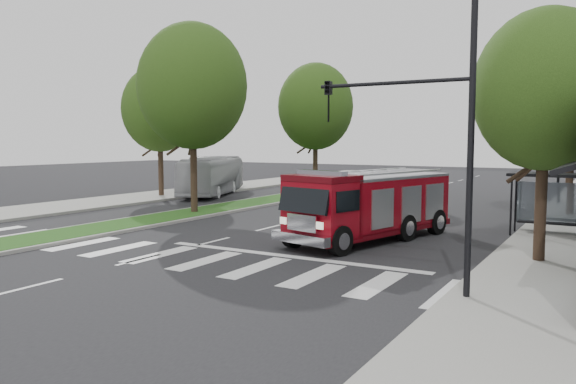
# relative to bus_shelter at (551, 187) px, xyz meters

# --- Properties ---
(ground) EXTENTS (140.00, 140.00, 0.00)m
(ground) POSITION_rel_bus_shelter_xyz_m (-11.20, -8.15, -2.04)
(ground) COLOR black
(ground) RESTS_ON ground
(sidewalk_left) EXTENTS (5.00, 80.00, 0.15)m
(sidewalk_left) POSITION_rel_bus_shelter_xyz_m (-25.70, 1.85, -1.96)
(sidewalk_left) COLOR gray
(sidewalk_left) RESTS_ON ground
(median) EXTENTS (3.00, 50.00, 0.15)m
(median) POSITION_rel_bus_shelter_xyz_m (-17.20, 9.85, -1.96)
(median) COLOR gray
(median) RESTS_ON ground
(bus_shelter) EXTENTS (3.20, 1.60, 2.61)m
(bus_shelter) POSITION_rel_bus_shelter_xyz_m (0.00, 0.00, 0.00)
(bus_shelter) COLOR black
(bus_shelter) RESTS_ON ground
(tree_right_near) EXTENTS (4.40, 4.40, 8.05)m
(tree_right_near) POSITION_rel_bus_shelter_xyz_m (0.30, -6.15, 3.47)
(tree_right_near) COLOR black
(tree_right_near) RESTS_ON ground
(tree_right_mid) EXTENTS (5.60, 5.60, 9.72)m
(tree_right_mid) POSITION_rel_bus_shelter_xyz_m (0.30, 5.85, 4.45)
(tree_right_mid) COLOR black
(tree_right_mid) RESTS_ON ground
(tree_median_near) EXTENTS (5.80, 5.80, 10.16)m
(tree_median_near) POSITION_rel_bus_shelter_xyz_m (-17.20, -2.15, 4.77)
(tree_median_near) COLOR black
(tree_median_near) RESTS_ON ground
(tree_median_far) EXTENTS (5.60, 5.60, 9.72)m
(tree_median_far) POSITION_rel_bus_shelter_xyz_m (-17.20, 11.85, 4.45)
(tree_median_far) COLOR black
(tree_median_far) RESTS_ON ground
(tree_left_mid) EXTENTS (5.20, 5.20, 9.16)m
(tree_left_mid) POSITION_rel_bus_shelter_xyz_m (-25.20, 3.85, 4.12)
(tree_left_mid) COLOR black
(tree_left_mid) RESTS_ON ground
(streetlight_right_near) EXTENTS (4.08, 0.22, 8.00)m
(streetlight_right_near) POSITION_rel_bus_shelter_xyz_m (-1.59, -11.65, 2.63)
(streetlight_right_near) COLOR black
(streetlight_right_near) RESTS_ON ground
(streetlight_right_far) EXTENTS (2.11, 0.20, 8.00)m
(streetlight_right_far) POSITION_rel_bus_shelter_xyz_m (-0.85, 11.85, 2.44)
(streetlight_right_far) COLOR black
(streetlight_right_far) RESTS_ON ground
(fire_engine) EXTENTS (4.46, 8.68, 2.89)m
(fire_engine) POSITION_rel_bus_shelter_xyz_m (-6.00, -4.79, -0.65)
(fire_engine) COLOR #4D040A
(fire_engine) RESTS_ON ground
(city_bus) EXTENTS (6.17, 10.30, 2.84)m
(city_bus) POSITION_rel_bus_shelter_xyz_m (-23.20, 7.10, -0.62)
(city_bus) COLOR #B1B2B6
(city_bus) RESTS_ON ground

